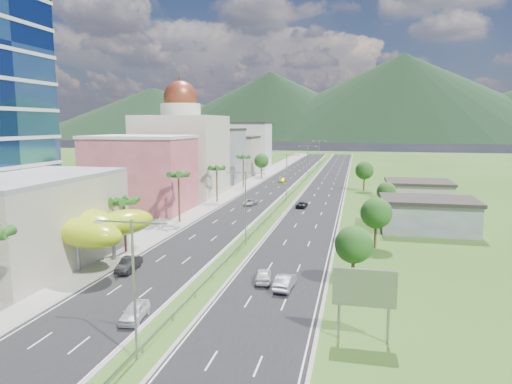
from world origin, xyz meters
The scene contains 37 objects.
ground centered at (0.00, 0.00, 0.00)m, with size 500.00×500.00×0.00m, color #2D5119.
road_left centered at (-7.50, 90.00, 0.02)m, with size 11.00×260.00×0.04m, color black.
road_right centered at (7.50, 90.00, 0.02)m, with size 11.00×260.00×0.04m, color black.
sidewalk_left centered at (-17.00, 90.00, 0.06)m, with size 7.00×260.00×0.12m, color gray.
median_guardrail centered at (0.00, 71.99, 0.62)m, with size 0.10×216.06×0.76m.
streetlight_median_a centered at (0.00, -25.00, 6.75)m, with size 6.04×0.25×11.00m.
streetlight_median_b centered at (0.00, 10.00, 6.75)m, with size 6.04×0.25×11.00m.
streetlight_median_c centered at (0.00, 50.00, 6.75)m, with size 6.04×0.25×11.00m.
streetlight_median_d centered at (0.00, 95.00, 6.75)m, with size 6.04×0.25×11.00m.
streetlight_median_e centered at (0.00, 140.00, 6.75)m, with size 6.04×0.25×11.00m.
lime_canopy centered at (-20.00, -4.00, 4.99)m, with size 18.00×15.00×7.40m.
pink_shophouse centered at (-28.00, 32.00, 7.50)m, with size 20.00×15.00×15.00m, color #BE4E5C.
domed_building centered at (-28.00, 55.00, 11.35)m, with size 20.00×20.00×28.70m.
midrise_grey centered at (-27.00, 80.00, 8.00)m, with size 16.00×15.00×16.00m, color slate.
midrise_beige centered at (-27.00, 102.00, 6.50)m, with size 16.00×15.00×13.00m, color #B0A191.
midrise_white centered at (-27.00, 125.00, 9.00)m, with size 16.00×15.00×18.00m, color silver.
billboard centered at (17.00, -18.00, 4.42)m, with size 5.20×0.35×6.20m.
shed_near centered at (28.00, 25.00, 2.50)m, with size 15.00×10.00×5.00m, color slate.
shed_far centered at (30.00, 55.00, 2.20)m, with size 14.00×12.00×4.40m, color #B0A191.
palm_tree_b centered at (-15.50, 2.00, 7.06)m, with size 3.60×3.60×8.10m.
palm_tree_c centered at (-15.50, 22.00, 8.50)m, with size 3.60×3.60×9.60m.
palm_tree_d centered at (-15.50, 45.00, 7.54)m, with size 3.60×3.60×8.60m.
palm_tree_e centered at (-15.50, 70.00, 8.31)m, with size 3.60×3.60×9.40m.
leafy_tree_lfar centered at (-15.50, 95.00, 5.58)m, with size 4.90×4.90×8.05m.
leafy_tree_ra centered at (16.00, -5.00, 4.78)m, with size 4.20×4.20×6.90m.
leafy_tree_rb centered at (19.00, 12.00, 5.18)m, with size 4.55×4.55×7.47m.
leafy_tree_rc centered at (22.00, 40.00, 4.37)m, with size 3.85×3.85×6.33m.
leafy_tree_rd centered at (18.00, 70.00, 5.58)m, with size 4.90×4.90×8.05m.
mountain_ridge centered at (60.00, 450.00, 0.00)m, with size 860.00×140.00×90.00m, color black, non-canonical shape.
car_white_near_left centered at (-3.54, -18.47, 0.81)m, with size 1.81×4.51×1.54m, color silver.
car_dark_left centered at (-11.02, -5.56, 0.86)m, with size 1.73×4.98×1.64m, color black.
car_silver_mid_left centered at (-6.89, 42.06, 0.68)m, with size 2.11×4.58×1.27m, color #9A9CA1.
car_yellow_far_left centered at (-6.41, 83.43, 0.67)m, with size 1.75×4.32×1.25m, color yellow.
car_white_near_right centered at (5.97, -5.82, 0.80)m, with size 1.79×4.45×1.52m, color silver.
car_silver_right centered at (8.75, -7.51, 0.84)m, with size 1.70×4.88×1.61m, color #96979D.
car_dark_far_right centered at (4.66, 41.87, 0.68)m, with size 2.12×4.59×1.28m, color black.
motorcycle centered at (-10.72, -8.51, 0.61)m, with size 0.54×1.78×1.14m, color black.
Camera 1 is at (16.11, -55.03, 17.98)m, focal length 32.00 mm.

